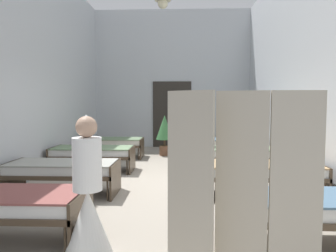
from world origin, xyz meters
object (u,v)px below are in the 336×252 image
object	(u,v)px
potted_plant	(165,130)
privacy_screen	(242,196)
bed_right_row_1	(265,171)
bed_left_row_2	(93,153)
bed_right_row_3	(230,143)
nurse_near_aisle	(88,206)
bed_left_row_1	(63,169)
bed_left_row_3	(111,143)
bed_right_row_2	(243,154)
bed_left_row_0	(2,204)
bed_right_row_0	(310,208)

from	to	relation	value
potted_plant	privacy_screen	xyz separation A→B (m)	(0.98, -7.13, 0.07)
privacy_screen	bed_right_row_1	bearing A→B (deg)	88.41
bed_left_row_2	bed_right_row_3	xyz separation A→B (m)	(3.51, 1.90, 0.00)
bed_right_row_1	nurse_near_aisle	size ratio (longest dim) A/B	1.28
bed_left_row_1	bed_left_row_3	bearing A→B (deg)	90.00
bed_left_row_2	bed_right_row_2	size ratio (longest dim) A/B	1.00
bed_left_row_2	potted_plant	size ratio (longest dim) A/B	1.53
nurse_near_aisle	bed_left_row_0	bearing A→B (deg)	-158.76
bed_left_row_1	potted_plant	bearing A→B (deg)	69.56
bed_right_row_0	bed_left_row_1	size ratio (longest dim) A/B	1.00
bed_left_row_2	potted_plant	world-z (taller)	potted_plant
bed_right_row_1	bed_right_row_3	world-z (taller)	same
bed_right_row_1	nurse_near_aisle	xyz separation A→B (m)	(-2.41, -2.23, 0.09)
bed_left_row_2	potted_plant	distance (m)	2.84
potted_plant	bed_right_row_0	bearing A→B (deg)	-72.51
bed_left_row_0	bed_left_row_2	xyz separation A→B (m)	(0.00, 3.80, 0.00)
bed_left_row_1	potted_plant	size ratio (longest dim) A/B	1.53
bed_left_row_1	potted_plant	xyz separation A→B (m)	(1.58, 4.24, 0.34)
bed_right_row_1	privacy_screen	xyz separation A→B (m)	(-0.95, -2.89, 0.41)
privacy_screen	bed_right_row_0	bearing A→B (deg)	62.83
bed_right_row_2	nurse_near_aisle	size ratio (longest dim) A/B	1.28
bed_right_row_1	bed_right_row_3	bearing A→B (deg)	90.00
bed_left_row_2	bed_left_row_3	xyz separation A→B (m)	(0.00, 1.90, 0.00)
bed_right_row_0	bed_left_row_3	world-z (taller)	same
bed_right_row_1	privacy_screen	size ratio (longest dim) A/B	1.12
bed_left_row_0	potted_plant	size ratio (longest dim) A/B	1.53
bed_right_row_3	privacy_screen	world-z (taller)	privacy_screen
bed_right_row_1	bed_right_row_3	xyz separation A→B (m)	(0.00, 3.80, 0.00)
bed_left_row_0	bed_right_row_0	size ratio (longest dim) A/B	1.00
bed_left_row_0	privacy_screen	world-z (taller)	privacy_screen
bed_left_row_0	bed_right_row_3	bearing A→B (deg)	58.36
bed_right_row_1	bed_left_row_3	distance (m)	5.17
potted_plant	bed_left_row_0	bearing A→B (deg)	-104.43
bed_left_row_2	bed_left_row_1	bearing A→B (deg)	-90.00
bed_left_row_1	privacy_screen	xyz separation A→B (m)	(2.56, -2.89, 0.41)
bed_left_row_3	bed_right_row_1	bearing A→B (deg)	-47.25
bed_right_row_2	bed_left_row_3	xyz separation A→B (m)	(-3.51, 1.90, 0.00)
bed_right_row_2	bed_left_row_3	size ratio (longest dim) A/B	1.00
nurse_near_aisle	privacy_screen	distance (m)	1.63
bed_left_row_0	bed_right_row_3	world-z (taller)	same
bed_right_row_3	privacy_screen	xyz separation A→B (m)	(-0.95, -6.69, 0.41)
bed_left_row_0	privacy_screen	distance (m)	2.78
bed_left_row_1	bed_right_row_3	bearing A→B (deg)	47.25
bed_left_row_1	privacy_screen	bearing A→B (deg)	-48.46
potted_plant	bed_left_row_2	bearing A→B (deg)	-124.04
bed_left_row_0	potted_plant	world-z (taller)	potted_plant
bed_left_row_0	bed_left_row_2	bearing A→B (deg)	90.00
bed_right_row_3	nurse_near_aisle	distance (m)	6.49
bed_left_row_3	privacy_screen	bearing A→B (deg)	-69.05
bed_right_row_0	bed_left_row_2	xyz separation A→B (m)	(-3.51, 3.80, 0.00)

